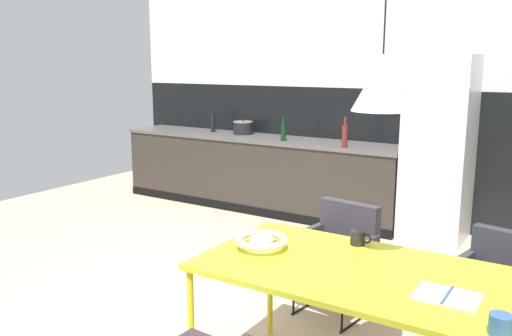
{
  "coord_description": "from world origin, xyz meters",
  "views": [
    {
      "loc": [
        2.06,
        -2.82,
        1.77
      ],
      "look_at": [
        -0.22,
        0.75,
        0.92
      ],
      "focal_mm": 37.6,
      "sensor_mm": 36.0,
      "label": 1
    }
  ],
  "objects": [
    {
      "name": "armchair_near_window",
      "position": [
        0.62,
        0.53,
        0.51
      ],
      "size": [
        0.54,
        0.53,
        0.78
      ],
      "rotation": [
        0.0,
        0.0,
        3.0
      ],
      "color": "#343138",
      "rests_on": "ground"
    },
    {
      "name": "bottle_oil_tall",
      "position": [
        -0.14,
        2.33,
        1.01
      ],
      "size": [
        0.06,
        0.06,
        0.32
      ],
      "color": "maroon",
      "rests_on": "kitchen_counter"
    },
    {
      "name": "ground_plane",
      "position": [
        0.0,
        0.0,
        0.0
      ],
      "size": [
        8.65,
        8.65,
        0.0
      ],
      "primitive_type": "plane",
      "color": "#CAB190"
    },
    {
      "name": "refrigerator_column",
      "position": [
        0.76,
        2.55,
        0.92
      ],
      "size": [
        0.61,
        0.6,
        1.84
      ],
      "primitive_type": "cube",
      "color": "silver",
      "rests_on": "ground"
    },
    {
      "name": "kitchen_counter",
      "position": [
        -1.37,
        2.55,
        0.44
      ],
      "size": [
        3.65,
        0.63,
        0.88
      ],
      "color": "#312B25",
      "rests_on": "ground"
    },
    {
      "name": "fruit_bowl",
      "position": [
        0.57,
        -0.44,
        0.79
      ],
      "size": [
        0.29,
        0.29,
        0.07
      ],
      "color": "silver",
      "rests_on": "dining_table"
    },
    {
      "name": "pendant_lamp_over_table_near",
      "position": [
        1.2,
        -0.38,
        1.67
      ],
      "size": [
        0.28,
        0.28,
        1.36
      ],
      "color": "black"
    },
    {
      "name": "cooking_pot",
      "position": [
        -1.63,
        2.65,
        0.96
      ],
      "size": [
        0.25,
        0.25,
        0.18
      ],
      "color": "black",
      "rests_on": "kitchen_counter"
    },
    {
      "name": "open_book",
      "position": [
        1.59,
        -0.53,
        0.76
      ],
      "size": [
        0.27,
        0.21,
        0.02
      ],
      "color": "white",
      "rests_on": "dining_table"
    },
    {
      "name": "mug_short_terracotta",
      "position": [
        0.99,
        -0.09,
        0.79
      ],
      "size": [
        0.12,
        0.08,
        0.08
      ],
      "color": "black",
      "rests_on": "dining_table"
    },
    {
      "name": "dining_table",
      "position": [
        1.2,
        -0.42,
        0.71
      ],
      "size": [
        1.72,
        0.88,
        0.75
      ],
      "color": "gold",
      "rests_on": "ground"
    },
    {
      "name": "back_wall_splashback_dark",
      "position": [
        0.0,
        2.91,
        0.74
      ],
      "size": [
        6.65,
        0.12,
        1.48
      ],
      "primitive_type": "cube",
      "color": "black",
      "rests_on": "ground"
    },
    {
      "name": "bottle_wine_green",
      "position": [
        -0.92,
        2.41,
        0.99
      ],
      "size": [
        0.06,
        0.06,
        0.27
      ],
      "color": "#0F3319",
      "rests_on": "kitchen_counter"
    },
    {
      "name": "mug_wide_latte",
      "position": [
        1.84,
        -0.76,
        0.79
      ],
      "size": [
        0.13,
        0.09,
        0.08
      ],
      "color": "#335B93",
      "rests_on": "dining_table"
    },
    {
      "name": "armchair_corner_seat",
      "position": [
        1.67,
        0.53,
        0.49
      ],
      "size": [
        0.56,
        0.55,
        0.75
      ],
      "rotation": [
        0.0,
        0.0,
        2.94
      ],
      "color": "#343138",
      "rests_on": "ground"
    },
    {
      "name": "bottle_spice_small",
      "position": [
        -2.07,
        2.61,
        1.0
      ],
      "size": [
        0.06,
        0.06,
        0.27
      ],
      "color": "black",
      "rests_on": "kitchen_counter"
    },
    {
      "name": "back_wall_panel_upper",
      "position": [
        0.0,
        2.91,
        2.21
      ],
      "size": [
        6.65,
        0.12,
        1.48
      ],
      "primitive_type": "cube",
      "color": "silver",
      "rests_on": "back_wall_splashback_dark"
    }
  ]
}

